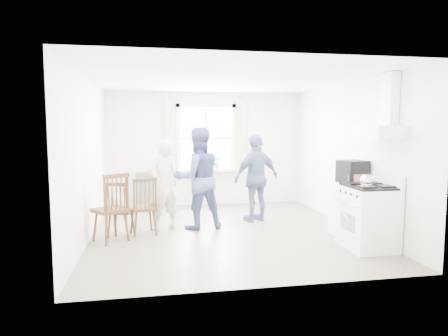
# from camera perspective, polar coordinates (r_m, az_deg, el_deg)

# --- Properties ---
(room_shell) EXTENTS (4.62, 5.12, 2.64)m
(room_shell) POSITION_cam_1_polar(r_m,az_deg,el_deg) (6.82, 0.21, 1.61)
(room_shell) COLOR #786F5C
(room_shell) RESTS_ON ground
(window_assembly) EXTENTS (1.88, 0.24, 1.70)m
(window_assembly) POSITION_cam_1_polar(r_m,az_deg,el_deg) (9.22, -2.56, 3.72)
(window_assembly) COLOR white
(window_assembly) RESTS_ON room_shell
(range_hood) EXTENTS (0.45, 0.76, 0.94)m
(range_hood) POSITION_cam_1_polar(r_m,az_deg,el_deg) (6.28, 21.66, 6.32)
(range_hood) COLOR white
(range_hood) RESTS_ON room_shell
(shelf_unit) EXTENTS (0.40, 0.30, 0.80)m
(shelf_unit) POSITION_cam_1_polar(r_m,az_deg,el_deg) (9.13, -11.18, -3.11)
(shelf_unit) COLOR slate
(shelf_unit) RESTS_ON ground
(gas_stove) EXTENTS (0.68, 0.76, 1.12)m
(gas_stove) POSITION_cam_1_polar(r_m,az_deg,el_deg) (6.34, 19.93, -6.53)
(gas_stove) COLOR white
(gas_stove) RESTS_ON ground
(kettle) EXTENTS (0.19, 0.19, 0.26)m
(kettle) POSITION_cam_1_polar(r_m,az_deg,el_deg) (6.07, 19.69, -1.73)
(kettle) COLOR silver
(kettle) RESTS_ON gas_stove
(low_cabinet) EXTENTS (0.50, 0.55, 0.90)m
(low_cabinet) POSITION_cam_1_polar(r_m,az_deg,el_deg) (6.97, 17.52, -5.62)
(low_cabinet) COLOR white
(low_cabinet) RESTS_ON ground
(stereo_stack) EXTENTS (0.48, 0.45, 0.36)m
(stereo_stack) POSITION_cam_1_polar(r_m,az_deg,el_deg) (6.84, 17.89, -0.49)
(stereo_stack) COLOR black
(stereo_stack) RESTS_ON low_cabinet
(cardboard_box) EXTENTS (0.29, 0.24, 0.16)m
(cardboard_box) POSITION_cam_1_polar(r_m,az_deg,el_deg) (6.72, 18.17, -1.49)
(cardboard_box) COLOR #AE7B54
(cardboard_box) RESTS_ON low_cabinet
(windsor_chair_a) EXTENTS (0.50, 0.49, 0.98)m
(windsor_chair_a) POSITION_cam_1_polar(r_m,az_deg,el_deg) (6.74, -11.32, -4.55)
(windsor_chair_a) COLOR #3F2714
(windsor_chair_a) RESTS_ON ground
(windsor_chair_b) EXTENTS (0.49, 0.48, 0.93)m
(windsor_chair_b) POSITION_cam_1_polar(r_m,az_deg,el_deg) (6.72, -14.87, -4.94)
(windsor_chair_b) COLOR #3F2714
(windsor_chair_b) RESTS_ON ground
(windsor_chair_c) EXTENTS (0.64, 0.64, 1.10)m
(windsor_chair_c) POSITION_cam_1_polar(r_m,az_deg,el_deg) (6.44, -15.43, -4.47)
(windsor_chair_c) COLOR #3F2714
(windsor_chair_c) RESTS_ON ground
(person_left) EXTENTS (0.75, 0.75, 1.59)m
(person_left) POSITION_cam_1_polar(r_m,az_deg,el_deg) (7.06, -8.65, -2.42)
(person_left) COLOR silver
(person_left) RESTS_ON ground
(person_mid) EXTENTS (1.02, 1.02, 1.80)m
(person_mid) POSITION_cam_1_polar(r_m,az_deg,el_deg) (7.09, -3.74, -1.48)
(person_mid) COLOR #455181
(person_mid) RESTS_ON ground
(person_right) EXTENTS (1.27, 1.27, 1.67)m
(person_right) POSITION_cam_1_polar(r_m,az_deg,el_deg) (7.66, 4.66, -1.43)
(person_right) COLOR navy
(person_right) RESTS_ON ground
(potted_plant) EXTENTS (0.17, 0.17, 0.29)m
(potted_plant) POSITION_cam_1_polar(r_m,az_deg,el_deg) (9.20, -1.03, 0.80)
(potted_plant) COLOR #337333
(potted_plant) RESTS_ON window_assembly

